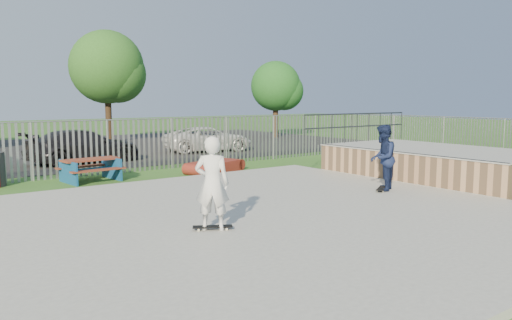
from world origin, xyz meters
TOP-DOWN VIEW (x-y plane):
  - ground at (0.00, 0.00)m, footprint 120.00×120.00m
  - concrete_slab at (0.00, 0.00)m, footprint 15.00×12.00m
  - quarter_pipe at (9.50, 1.04)m, footprint 5.50×7.05m
  - fence at (1.00, 4.59)m, footprint 26.04×16.02m
  - picnic_table at (-0.06, 7.77)m, footprint 1.98×1.69m
  - funbox at (4.40, 7.04)m, footprint 2.35×1.72m
  - parking_lot at (0.00, 19.00)m, footprint 40.00×18.00m
  - car_dark at (1.31, 12.75)m, footprint 5.08×2.45m
  - car_white at (8.05, 13.62)m, footprint 4.91×2.84m
  - tree_mid at (5.72, 21.75)m, footprint 4.52×4.52m
  - tree_right at (16.86, 18.93)m, footprint 3.51×3.51m
  - skateboard_a at (5.83, 0.28)m, footprint 0.79×0.58m
  - skateboard_b at (-0.34, -0.53)m, footprint 0.79×0.57m
  - skater_navy at (5.83, 0.28)m, footprint 1.16×1.09m
  - skater_white at (-0.34, -0.53)m, footprint 0.82×0.79m

SIDE VIEW (x-z plane):
  - ground at x=0.00m, z-range 0.00..0.00m
  - parking_lot at x=0.00m, z-range 0.00..0.02m
  - concrete_slab at x=0.00m, z-range 0.00..0.15m
  - skateboard_a at x=5.83m, z-range 0.15..0.23m
  - skateboard_b at x=-0.34m, z-range 0.15..0.23m
  - funbox at x=4.40m, z-range 0.00..0.42m
  - picnic_table at x=-0.06m, z-range 0.01..0.78m
  - quarter_pipe at x=9.50m, z-range -0.54..1.65m
  - car_white at x=8.05m, z-range 0.02..1.31m
  - car_dark at x=1.31m, z-range 0.02..1.45m
  - fence at x=1.00m, z-range 0.00..2.00m
  - skater_navy at x=5.83m, z-range 0.15..2.04m
  - skater_white at x=-0.34m, z-range 0.15..2.04m
  - tree_right at x=16.86m, z-range 0.93..6.35m
  - tree_mid at x=5.72m, z-range 1.21..8.19m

